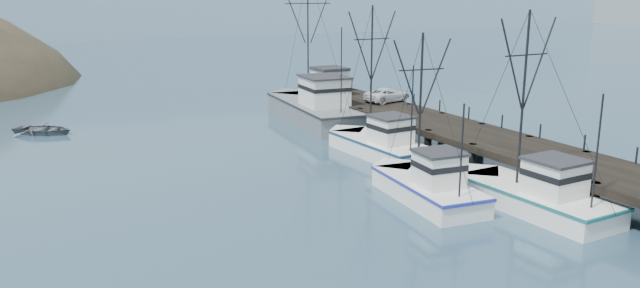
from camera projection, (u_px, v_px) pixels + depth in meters
The scene contains 10 objects.
ground at pixel (436, 264), 28.35m from camera, with size 400.00×400.00×0.00m, color #29455C.
pier at pixel (456, 131), 47.99m from camera, with size 6.00×44.00×2.00m.
distant_ridge at pixel (101, 36), 179.85m from camera, with size 360.00×40.00×26.00m, color #9EB2C6.
trawler_near at pixel (530, 195), 35.54m from camera, with size 4.18×11.35×11.48m.
trawler_mid at pixel (425, 186), 37.11m from camera, with size 4.18×10.12×10.15m.
trawler_far at pixel (378, 144), 47.36m from camera, with size 4.17×11.25×11.49m.
work_vessel at pixel (315, 108), 60.10m from camera, with size 6.51×17.67×14.44m.
pier_shed at pixel (330, 81), 62.47m from camera, with size 3.00×3.20×2.80m.
pickup_truck at pixel (387, 95), 58.74m from camera, with size 2.19×4.76×1.32m, color silver.
motorboat at pixel (44, 134), 54.57m from camera, with size 3.73×5.23×1.08m, color #555C5F.
Camera 1 is at (-16.66, -20.97, 12.01)m, focal length 35.00 mm.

